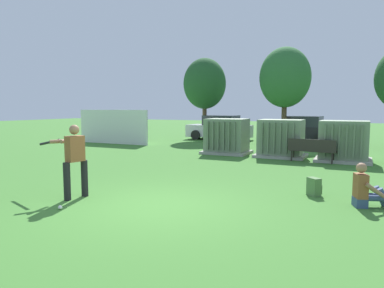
{
  "coord_description": "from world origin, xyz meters",
  "views": [
    {
      "loc": [
        3.94,
        -6.49,
        2.14
      ],
      "look_at": [
        -0.84,
        3.5,
        1.0
      ],
      "focal_mm": 33.3,
      "sensor_mm": 36.0,
      "label": 1
    }
  ],
  "objects_px": {
    "sports_ball": "(60,207)",
    "seated_spectator": "(365,190)",
    "park_bench": "(312,149)",
    "backpack": "(314,187)",
    "parked_car_left_of_center": "(301,130)",
    "transformer_west": "(227,137)",
    "transformer_mid_east": "(344,142)",
    "transformer_mid_west": "(281,139)",
    "parked_car_leftmost": "(220,128)",
    "batter": "(74,157)"
  },
  "relations": [
    {
      "from": "transformer_mid_east",
      "to": "park_bench",
      "type": "distance_m",
      "value": 1.4
    },
    {
      "from": "transformer_mid_east",
      "to": "batter",
      "type": "bearing_deg",
      "value": -121.34
    },
    {
      "from": "park_bench",
      "to": "sports_ball",
      "type": "distance_m",
      "value": 9.86
    },
    {
      "from": "seated_spectator",
      "to": "backpack",
      "type": "xyz_separation_m",
      "value": [
        -1.11,
        0.56,
        -0.16
      ]
    },
    {
      "from": "sports_ball",
      "to": "seated_spectator",
      "type": "distance_m",
      "value": 6.52
    },
    {
      "from": "transformer_mid_east",
      "to": "parked_car_leftmost",
      "type": "bearing_deg",
      "value": 139.08
    },
    {
      "from": "transformer_mid_east",
      "to": "park_bench",
      "type": "height_order",
      "value": "transformer_mid_east"
    },
    {
      "from": "park_bench",
      "to": "backpack",
      "type": "xyz_separation_m",
      "value": [
        0.74,
        -5.46,
        -0.32
      ]
    },
    {
      "from": "transformer_west",
      "to": "transformer_mid_west",
      "type": "height_order",
      "value": "same"
    },
    {
      "from": "backpack",
      "to": "parked_car_leftmost",
      "type": "distance_m",
      "value": 15.2
    },
    {
      "from": "transformer_west",
      "to": "transformer_mid_west",
      "type": "distance_m",
      "value": 2.53
    },
    {
      "from": "transformer_west",
      "to": "seated_spectator",
      "type": "relative_size",
      "value": 2.18
    },
    {
      "from": "transformer_mid_west",
      "to": "seated_spectator",
      "type": "xyz_separation_m",
      "value": [
        3.27,
        -7.12,
        -0.41
      ]
    },
    {
      "from": "transformer_mid_east",
      "to": "parked_car_leftmost",
      "type": "height_order",
      "value": "same"
    },
    {
      "from": "transformer_mid_east",
      "to": "parked_car_leftmost",
      "type": "xyz_separation_m",
      "value": [
        -7.92,
        6.87,
        -0.04
      ]
    },
    {
      "from": "backpack",
      "to": "parked_car_leftmost",
      "type": "height_order",
      "value": "parked_car_leftmost"
    },
    {
      "from": "transformer_mid_west",
      "to": "backpack",
      "type": "distance_m",
      "value": 6.92
    },
    {
      "from": "transformer_west",
      "to": "seated_spectator",
      "type": "height_order",
      "value": "transformer_west"
    },
    {
      "from": "seated_spectator",
      "to": "parked_car_leftmost",
      "type": "height_order",
      "value": "parked_car_leftmost"
    },
    {
      "from": "transformer_mid_east",
      "to": "backpack",
      "type": "xyz_separation_m",
      "value": [
        -0.36,
        -6.3,
        -0.57
      ]
    },
    {
      "from": "parked_car_leftmost",
      "to": "parked_car_left_of_center",
      "type": "xyz_separation_m",
      "value": [
        5.19,
        0.45,
        0.0
      ]
    },
    {
      "from": "seated_spectator",
      "to": "transformer_mid_east",
      "type": "bearing_deg",
      "value": 96.25
    },
    {
      "from": "batter",
      "to": "parked_car_left_of_center",
      "type": "xyz_separation_m",
      "value": [
        2.74,
        16.29,
        -0.22
      ]
    },
    {
      "from": "transformer_mid_east",
      "to": "seated_spectator",
      "type": "height_order",
      "value": "transformer_mid_east"
    },
    {
      "from": "park_bench",
      "to": "parked_car_left_of_center",
      "type": "distance_m",
      "value": 8.32
    },
    {
      "from": "transformer_mid_west",
      "to": "batter",
      "type": "height_order",
      "value": "batter"
    },
    {
      "from": "backpack",
      "to": "parked_car_left_of_center",
      "type": "distance_m",
      "value": 13.83
    },
    {
      "from": "parked_car_leftmost",
      "to": "backpack",
      "type": "bearing_deg",
      "value": -60.12
    },
    {
      "from": "transformer_mid_east",
      "to": "backpack",
      "type": "height_order",
      "value": "transformer_mid_east"
    },
    {
      "from": "transformer_mid_west",
      "to": "sports_ball",
      "type": "bearing_deg",
      "value": -103.97
    },
    {
      "from": "transformer_west",
      "to": "parked_car_leftmost",
      "type": "relative_size",
      "value": 0.49
    },
    {
      "from": "sports_ball",
      "to": "backpack",
      "type": "bearing_deg",
      "value": 37.31
    },
    {
      "from": "transformer_west",
      "to": "seated_spectator",
      "type": "bearing_deg",
      "value": -51.23
    },
    {
      "from": "parked_car_left_of_center",
      "to": "seated_spectator",
      "type": "bearing_deg",
      "value": -76.2
    },
    {
      "from": "batter",
      "to": "park_bench",
      "type": "bearing_deg",
      "value": 61.76
    },
    {
      "from": "parked_car_left_of_center",
      "to": "backpack",
      "type": "bearing_deg",
      "value": -80.11
    },
    {
      "from": "transformer_west",
      "to": "transformer_mid_east",
      "type": "relative_size",
      "value": 1.0
    },
    {
      "from": "seated_spectator",
      "to": "transformer_mid_west",
      "type": "bearing_deg",
      "value": 114.65
    },
    {
      "from": "seated_spectator",
      "to": "backpack",
      "type": "relative_size",
      "value": 2.19
    },
    {
      "from": "transformer_west",
      "to": "sports_ball",
      "type": "xyz_separation_m",
      "value": [
        0.01,
        -10.21,
        -0.74
      ]
    },
    {
      "from": "transformer_mid_west",
      "to": "parked_car_left_of_center",
      "type": "relative_size",
      "value": 0.49
    },
    {
      "from": "parked_car_leftmost",
      "to": "transformer_mid_east",
      "type": "bearing_deg",
      "value": -40.92
    },
    {
      "from": "backpack",
      "to": "parked_car_leftmost",
      "type": "bearing_deg",
      "value": 119.88
    },
    {
      "from": "transformer_west",
      "to": "backpack",
      "type": "height_order",
      "value": "transformer_west"
    },
    {
      "from": "seated_spectator",
      "to": "park_bench",
      "type": "bearing_deg",
      "value": 107.04
    },
    {
      "from": "park_bench",
      "to": "transformer_mid_west",
      "type": "bearing_deg",
      "value": 142.48
    },
    {
      "from": "batter",
      "to": "seated_spectator",
      "type": "bearing_deg",
      "value": 18.75
    },
    {
      "from": "seated_spectator",
      "to": "parked_car_leftmost",
      "type": "distance_m",
      "value": 16.25
    },
    {
      "from": "transformer_mid_west",
      "to": "parked_car_left_of_center",
      "type": "bearing_deg",
      "value": 91.76
    },
    {
      "from": "transformer_west",
      "to": "transformer_mid_east",
      "type": "bearing_deg",
      "value": -3.9
    }
  ]
}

